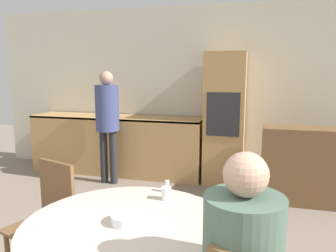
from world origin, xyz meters
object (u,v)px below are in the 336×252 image
bowl_near (127,219)px  oven_unit (225,118)px  chair_far_left (48,215)px  cup (166,193)px  sideboard (310,166)px  person_standing (107,115)px

bowl_near → oven_unit: bearing=84.8°
oven_unit → chair_far_left: bearing=-111.9°
chair_far_left → cup: size_ratio=10.35×
sideboard → bowl_near: sideboard is taller
oven_unit → sideboard: bearing=-26.5°
sideboard → person_standing: size_ratio=0.71×
cup → bowl_near: 0.43m
sideboard → chair_far_left: sideboard is taller
person_standing → bowl_near: 2.89m
sideboard → cup: sideboard is taller
sideboard → bowl_near: 2.89m
chair_far_left → bowl_near: chair_far_left is taller
sideboard → cup: (-1.26, -2.11, 0.31)m
bowl_near → person_standing: bearing=117.5°
sideboard → person_standing: (-2.71, 0.04, 0.53)m
oven_unit → bowl_near: (-0.28, -3.07, -0.18)m
chair_far_left → sideboard: bearing=63.2°
sideboard → cup: bearing=-120.8°
oven_unit → cup: bearing=-93.3°
bowl_near → chair_far_left: bearing=155.4°
sideboard → person_standing: 2.76m
chair_far_left → cup: bearing=21.1°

